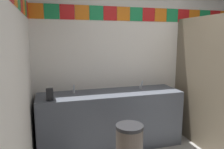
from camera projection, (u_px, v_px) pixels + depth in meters
wall_back at (146, 61)px, 3.66m from camera, size 3.68×0.09×2.51m
wall_side at (7, 94)px, 1.50m from camera, size 0.09×3.38×2.51m
vanity_counter at (111, 119)px, 3.29m from camera, size 2.13×0.58×0.85m
faucet_left at (74, 90)px, 3.14m from camera, size 0.04×0.10×0.14m
faucet_right at (141, 85)px, 3.44m from camera, size 0.04×0.10×0.14m
soap_dispenser at (50, 94)px, 2.80m from camera, size 0.09×0.09×0.16m
stall_divider at (224, 86)px, 3.02m from camera, size 0.92×1.33×1.96m
toilet at (212, 117)px, 3.73m from camera, size 0.39×0.49×0.74m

